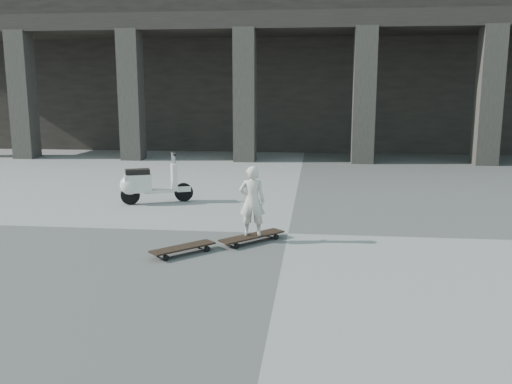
# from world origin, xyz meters

# --- Properties ---
(ground) EXTENTS (90.00, 90.00, 0.00)m
(ground) POSITION_xyz_m (0.00, 0.00, 0.00)
(ground) COLOR #4C4C49
(ground) RESTS_ON ground
(colonnade) EXTENTS (28.00, 8.82, 6.00)m
(colonnade) POSITION_xyz_m (-0.00, 13.77, 3.03)
(colonnade) COLOR black
(colonnade) RESTS_ON ground
(longboard) EXTENTS (0.91, 0.93, 0.11)m
(longboard) POSITION_xyz_m (-0.49, -0.54, 0.08)
(longboard) COLOR black
(longboard) RESTS_ON ground
(skateboard_spare) EXTENTS (0.81, 0.82, 0.11)m
(skateboard_spare) POSITION_xyz_m (-1.35, -1.23, 0.08)
(skateboard_spare) COLOR black
(skateboard_spare) RESTS_ON ground
(child) EXTENTS (0.39, 0.27, 1.01)m
(child) POSITION_xyz_m (-0.49, -0.54, 0.61)
(child) COLOR beige
(child) RESTS_ON longboard
(scooter) EXTENTS (1.33, 0.75, 0.98)m
(scooter) POSITION_xyz_m (-2.89, 1.93, 0.39)
(scooter) COLOR black
(scooter) RESTS_ON ground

